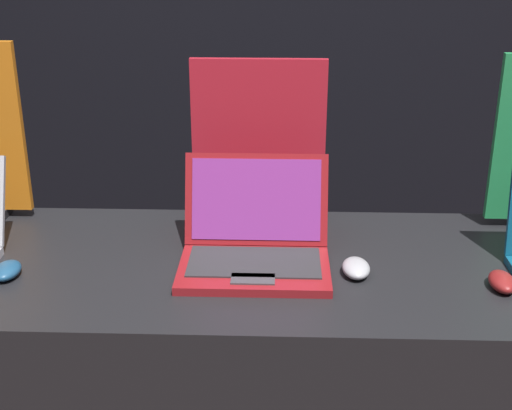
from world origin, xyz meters
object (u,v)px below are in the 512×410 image
mouse_front (7,270)px  promo_stand_middle (259,146)px  laptop_middle (255,241)px  mouse_back (502,282)px  mouse_middle (356,268)px

mouse_front → promo_stand_middle: 0.70m
laptop_middle → mouse_back: laptop_middle is taller
mouse_middle → mouse_back: mouse_back is taller
promo_stand_middle → mouse_back: bearing=-34.0°
promo_stand_middle → laptop_middle: bearing=-90.0°
mouse_middle → promo_stand_middle: bearing=126.6°
mouse_front → mouse_middle: mouse_middle is taller
mouse_front → promo_stand_middle: (0.57, 0.36, 0.20)m
laptop_middle → mouse_middle: bearing=-13.4°
laptop_middle → mouse_back: size_ratio=3.70×
promo_stand_middle → mouse_back: promo_stand_middle is taller
mouse_front → laptop_middle: bearing=9.5°
mouse_middle → mouse_back: (0.32, -0.06, 0.00)m
mouse_front → mouse_middle: (0.81, 0.04, 0.00)m
laptop_middle → mouse_back: 0.57m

